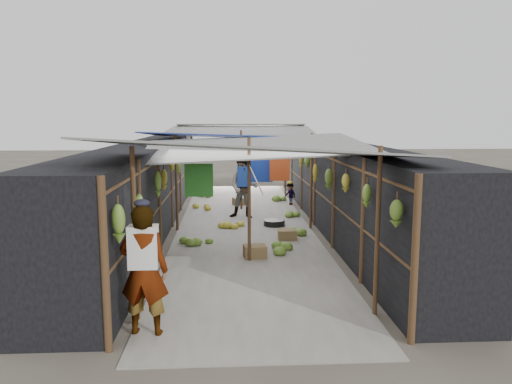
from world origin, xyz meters
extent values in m
plane|color=#6B6356|center=(0.00, 0.00, 0.00)|extent=(80.00, 80.00, 0.00)
cube|color=#9E998E|center=(0.00, 6.50, 0.01)|extent=(3.60, 16.00, 0.02)
cube|color=black|center=(-2.70, 6.50, 1.15)|extent=(1.40, 15.00, 2.30)
cube|color=black|center=(2.70, 6.50, 1.15)|extent=(1.40, 15.00, 2.30)
cube|color=olive|center=(0.13, 3.22, 0.14)|extent=(0.52, 0.44, 0.28)
cube|color=olive|center=(1.01, 4.76, 0.13)|extent=(0.45, 0.36, 0.27)
cube|color=olive|center=(-0.05, 9.78, 0.13)|extent=(0.51, 0.47, 0.26)
cylinder|color=black|center=(0.84, 6.38, 0.09)|extent=(0.60, 0.60, 0.18)
imported|color=white|center=(-1.60, -0.50, 0.93)|extent=(0.72, 0.52, 1.85)
imported|color=#1F2D9B|center=(0.04, 7.59, 0.93)|extent=(1.03, 0.88, 1.86)
imported|color=#524B47|center=(1.70, 9.66, 0.39)|extent=(0.53, 0.59, 0.79)
cylinder|color=brown|center=(-1.80, 0.00, 1.30)|extent=(0.07, 0.07, 2.60)
cylinder|color=brown|center=(1.80, 0.00, 1.30)|extent=(0.07, 0.07, 2.60)
cylinder|color=brown|center=(0.00, 3.00, 1.30)|extent=(0.07, 0.07, 2.60)
cylinder|color=brown|center=(-1.80, 6.00, 1.30)|extent=(0.07, 0.07, 2.60)
cylinder|color=brown|center=(1.80, 6.00, 1.30)|extent=(0.07, 0.07, 2.60)
cylinder|color=brown|center=(0.00, 9.00, 1.30)|extent=(0.07, 0.07, 2.60)
cylinder|color=brown|center=(-1.80, 12.00, 1.30)|extent=(0.07, 0.07, 2.60)
cylinder|color=brown|center=(1.80, 12.00, 1.30)|extent=(0.07, 0.07, 2.60)
cube|color=gray|center=(0.00, 1.00, 2.50)|extent=(5.21, 3.19, 0.52)
cube|color=gray|center=(0.20, 4.20, 2.35)|extent=(5.23, 3.73, 0.50)
cube|color=navy|center=(-0.10, 7.50, 2.45)|extent=(5.40, 3.60, 0.41)
cube|color=gray|center=(0.00, 10.80, 2.55)|extent=(5.37, 3.66, 0.27)
cube|color=gray|center=(0.10, 13.20, 2.65)|extent=(5.00, 1.99, 0.24)
cylinder|color=brown|center=(-2.00, 6.50, 2.05)|extent=(0.06, 15.00, 0.06)
cylinder|color=brown|center=(2.00, 6.50, 2.05)|extent=(0.06, 15.00, 0.06)
cylinder|color=gray|center=(0.00, 6.50, 2.05)|extent=(0.02, 15.00, 0.02)
cube|color=#1935A3|center=(0.41, 5.23, 1.72)|extent=(0.55, 0.03, 0.65)
cube|color=#B8421C|center=(0.85, 5.05, 1.75)|extent=(0.50, 0.03, 0.60)
cube|color=white|center=(0.71, 9.29, 1.77)|extent=(0.60, 0.03, 0.55)
cube|color=navy|center=(-0.63, 10.77, 1.75)|extent=(0.65, 0.03, 0.60)
cube|color=#2D7928|center=(-1.05, 3.28, 1.70)|extent=(0.60, 0.03, 0.70)
ellipsoid|color=olive|center=(-1.88, -0.68, 1.62)|extent=(0.18, 0.15, 0.54)
ellipsoid|color=olive|center=(-1.88, 0.85, 1.49)|extent=(0.17, 0.14, 0.60)
ellipsoid|color=olive|center=(-1.88, 3.07, 1.64)|extent=(0.14, 0.12, 0.58)
ellipsoid|color=#A79B2B|center=(-1.88, 4.03, 1.61)|extent=(0.16, 0.13, 0.51)
ellipsoid|color=#A79B2B|center=(-1.88, 5.65, 1.84)|extent=(0.19, 0.16, 0.42)
ellipsoid|color=olive|center=(-1.88, 7.47, 1.56)|extent=(0.16, 0.13, 0.46)
ellipsoid|color=olive|center=(-1.88, 8.56, 1.75)|extent=(0.18, 0.16, 0.41)
ellipsoid|color=#A79B2B|center=(-1.88, 10.00, 1.55)|extent=(0.14, 0.12, 0.59)
ellipsoid|color=olive|center=(-1.88, 11.79, 1.82)|extent=(0.17, 0.14, 0.39)
ellipsoid|color=olive|center=(-1.88, 13.27, 1.77)|extent=(0.19, 0.16, 0.42)
ellipsoid|color=olive|center=(1.88, -0.57, 1.69)|extent=(0.19, 0.16, 0.40)
ellipsoid|color=olive|center=(1.88, 0.91, 1.71)|extent=(0.15, 0.13, 0.41)
ellipsoid|color=#A79B2B|center=(1.88, 2.43, 1.73)|extent=(0.16, 0.14, 0.39)
ellipsoid|color=olive|center=(1.88, 4.06, 1.59)|extent=(0.19, 0.16, 0.51)
ellipsoid|color=#A79B2B|center=(1.88, 5.82, 1.54)|extent=(0.14, 0.12, 0.52)
ellipsoid|color=olive|center=(1.88, 7.14, 1.74)|extent=(0.19, 0.16, 0.35)
ellipsoid|color=#A79B2B|center=(1.88, 8.42, 1.67)|extent=(0.15, 0.13, 0.50)
ellipsoid|color=olive|center=(1.88, 10.13, 1.74)|extent=(0.16, 0.13, 0.41)
ellipsoid|color=#A79B2B|center=(1.88, 11.61, 1.69)|extent=(0.17, 0.15, 0.51)
ellipsoid|color=olive|center=(1.88, 12.95, 1.71)|extent=(0.17, 0.14, 0.50)
ellipsoid|color=olive|center=(-1.21, 4.60, 0.17)|extent=(0.69, 0.59, 0.35)
ellipsoid|color=olive|center=(1.49, 7.62, 0.13)|extent=(0.51, 0.44, 0.26)
ellipsoid|color=olive|center=(1.37, 5.29, 0.11)|extent=(0.45, 0.38, 0.23)
ellipsoid|color=#A79B2B|center=(-1.36, 9.07, 0.17)|extent=(0.70, 0.59, 0.35)
ellipsoid|color=olive|center=(1.35, 10.71, 0.14)|extent=(0.56, 0.48, 0.28)
ellipsoid|color=olive|center=(-1.41, 11.54, 0.12)|extent=(0.47, 0.40, 0.23)
ellipsoid|color=olive|center=(0.66, 3.66, 0.16)|extent=(0.63, 0.53, 0.31)
ellipsoid|color=#A79B2B|center=(-0.39, 6.04, 0.14)|extent=(0.57, 0.49, 0.29)
camera|label=1|loc=(-0.44, -7.19, 3.01)|focal=35.00mm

